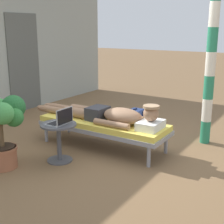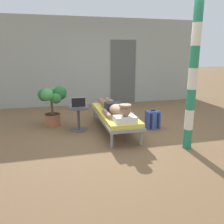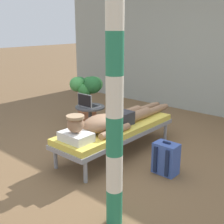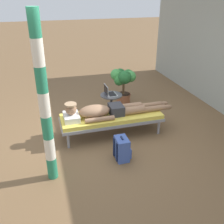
# 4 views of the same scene
# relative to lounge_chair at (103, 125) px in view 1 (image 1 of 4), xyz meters

# --- Properties ---
(ground_plane) EXTENTS (40.00, 40.00, 0.00)m
(ground_plane) POSITION_rel_lounge_chair_xyz_m (0.04, -0.15, -0.35)
(ground_plane) COLOR brown
(house_door_panel) EXTENTS (0.84, 0.03, 2.04)m
(house_door_panel) POSITION_rel_lounge_chair_xyz_m (1.02, 2.71, 0.67)
(house_door_panel) COLOR #545651
(house_door_panel) RESTS_ON ground
(lounge_chair) EXTENTS (0.66, 1.99, 0.42)m
(lounge_chair) POSITION_rel_lounge_chair_xyz_m (0.00, 0.00, 0.00)
(lounge_chair) COLOR gray
(lounge_chair) RESTS_ON ground
(person_reclining) EXTENTS (0.53, 2.17, 0.33)m
(person_reclining) POSITION_rel_lounge_chair_xyz_m (-0.00, -0.11, 0.17)
(person_reclining) COLOR white
(person_reclining) RESTS_ON lounge_chair
(side_table) EXTENTS (0.48, 0.48, 0.52)m
(side_table) POSITION_rel_lounge_chair_xyz_m (-0.74, 0.21, 0.01)
(side_table) COLOR #4C4C51
(side_table) RESTS_ON ground
(laptop) EXTENTS (0.31, 0.24, 0.23)m
(laptop) POSITION_rel_lounge_chair_xyz_m (-0.74, 0.16, 0.24)
(laptop) COLOR #A5A8AD
(laptop) RESTS_ON side_table
(backpack) EXTENTS (0.30, 0.26, 0.42)m
(backpack) POSITION_rel_lounge_chair_xyz_m (0.87, -0.07, -0.15)
(backpack) COLOR #3F59A5
(backpack) RESTS_ON ground
(potted_plant) EXTENTS (0.64, 0.58, 0.92)m
(potted_plant) POSITION_rel_lounge_chair_xyz_m (-1.28, 0.66, 0.26)
(potted_plant) COLOR #9E5B3D
(potted_plant) RESTS_ON ground
(porch_post) EXTENTS (0.15, 0.15, 2.46)m
(porch_post) POSITION_rel_lounge_chair_xyz_m (1.02, -1.24, 0.88)
(porch_post) COLOR #267F59
(porch_post) RESTS_ON ground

